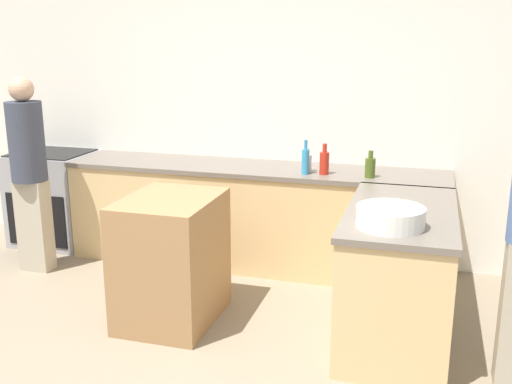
{
  "coord_description": "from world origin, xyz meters",
  "views": [
    {
      "loc": [
        1.43,
        -2.64,
        1.96
      ],
      "look_at": [
        0.31,
        1.16,
        0.93
      ],
      "focal_mm": 42.0,
      "sensor_mm": 36.0,
      "label": 1
    }
  ],
  "objects_px": {
    "range_oven": "(55,198)",
    "mixing_bowl": "(390,217)",
    "hot_sauce_bottle": "(324,162)",
    "person_by_range": "(29,167)",
    "dish_soap_bottle": "(305,161)",
    "vinegar_bottle_clear": "(308,162)",
    "island_table": "(171,259)",
    "olive_oil_bottle": "(370,167)"
  },
  "relations": [
    {
      "from": "hot_sauce_bottle",
      "to": "olive_oil_bottle",
      "type": "distance_m",
      "value": 0.37
    },
    {
      "from": "mixing_bowl",
      "to": "vinegar_bottle_clear",
      "type": "xyz_separation_m",
      "value": [
        -0.76,
        1.31,
        0.02
      ]
    },
    {
      "from": "island_table",
      "to": "dish_soap_bottle",
      "type": "xyz_separation_m",
      "value": [
        0.73,
        1.02,
        0.55
      ]
    },
    {
      "from": "dish_soap_bottle",
      "to": "vinegar_bottle_clear",
      "type": "distance_m",
      "value": 0.1
    },
    {
      "from": "olive_oil_bottle",
      "to": "vinegar_bottle_clear",
      "type": "distance_m",
      "value": 0.52
    },
    {
      "from": "range_oven",
      "to": "vinegar_bottle_clear",
      "type": "height_order",
      "value": "vinegar_bottle_clear"
    },
    {
      "from": "island_table",
      "to": "person_by_range",
      "type": "height_order",
      "value": "person_by_range"
    },
    {
      "from": "mixing_bowl",
      "to": "island_table",
      "type": "bearing_deg",
      "value": 172.53
    },
    {
      "from": "mixing_bowl",
      "to": "person_by_range",
      "type": "height_order",
      "value": "person_by_range"
    },
    {
      "from": "range_oven",
      "to": "hot_sauce_bottle",
      "type": "height_order",
      "value": "hot_sauce_bottle"
    },
    {
      "from": "mixing_bowl",
      "to": "person_by_range",
      "type": "xyz_separation_m",
      "value": [
        -3.0,
        0.73,
        -0.04
      ]
    },
    {
      "from": "island_table",
      "to": "dish_soap_bottle",
      "type": "bearing_deg",
      "value": 54.33
    },
    {
      "from": "range_oven",
      "to": "dish_soap_bottle",
      "type": "bearing_deg",
      "value": -4.04
    },
    {
      "from": "mixing_bowl",
      "to": "hot_sauce_bottle",
      "type": "xyz_separation_m",
      "value": [
        -0.61,
        1.25,
        0.04
      ]
    },
    {
      "from": "vinegar_bottle_clear",
      "to": "hot_sauce_bottle",
      "type": "bearing_deg",
      "value": -19.63
    },
    {
      "from": "range_oven",
      "to": "olive_oil_bottle",
      "type": "relative_size",
      "value": 4.18
    },
    {
      "from": "olive_oil_bottle",
      "to": "vinegar_bottle_clear",
      "type": "xyz_separation_m",
      "value": [
        -0.51,
        0.06,
        -0.01
      ]
    },
    {
      "from": "dish_soap_bottle",
      "to": "person_by_range",
      "type": "height_order",
      "value": "person_by_range"
    },
    {
      "from": "range_oven",
      "to": "island_table",
      "type": "xyz_separation_m",
      "value": [
        1.76,
        -1.19,
        0.0
      ]
    },
    {
      "from": "range_oven",
      "to": "island_table",
      "type": "distance_m",
      "value": 2.13
    },
    {
      "from": "hot_sauce_bottle",
      "to": "dish_soap_bottle",
      "type": "xyz_separation_m",
      "value": [
        -0.15,
        -0.04,
        0.01
      ]
    },
    {
      "from": "island_table",
      "to": "person_by_range",
      "type": "relative_size",
      "value": 0.54
    },
    {
      "from": "hot_sauce_bottle",
      "to": "vinegar_bottle_clear",
      "type": "distance_m",
      "value": 0.16
    },
    {
      "from": "range_oven",
      "to": "mixing_bowl",
      "type": "distance_m",
      "value": 3.57
    },
    {
      "from": "range_oven",
      "to": "hot_sauce_bottle",
      "type": "xyz_separation_m",
      "value": [
        2.64,
        -0.14,
        0.54
      ]
    },
    {
      "from": "olive_oil_bottle",
      "to": "hot_sauce_bottle",
      "type": "bearing_deg",
      "value": 178.4
    },
    {
      "from": "dish_soap_bottle",
      "to": "vinegar_bottle_clear",
      "type": "height_order",
      "value": "dish_soap_bottle"
    },
    {
      "from": "island_table",
      "to": "hot_sauce_bottle",
      "type": "height_order",
      "value": "hot_sauce_bottle"
    },
    {
      "from": "vinegar_bottle_clear",
      "to": "person_by_range",
      "type": "relative_size",
      "value": 0.12
    },
    {
      "from": "dish_soap_bottle",
      "to": "olive_oil_bottle",
      "type": "xyz_separation_m",
      "value": [
        0.51,
        0.03,
        -0.03
      ]
    },
    {
      "from": "dish_soap_bottle",
      "to": "mixing_bowl",
      "type": "bearing_deg",
      "value": -58.02
    },
    {
      "from": "hot_sauce_bottle",
      "to": "person_by_range",
      "type": "xyz_separation_m",
      "value": [
        -2.39,
        -0.53,
        -0.08
      ]
    },
    {
      "from": "range_oven",
      "to": "island_table",
      "type": "bearing_deg",
      "value": -34.14
    },
    {
      "from": "range_oven",
      "to": "olive_oil_bottle",
      "type": "bearing_deg",
      "value": -2.79
    },
    {
      "from": "range_oven",
      "to": "dish_soap_bottle",
      "type": "height_order",
      "value": "dish_soap_bottle"
    },
    {
      "from": "olive_oil_bottle",
      "to": "range_oven",
      "type": "bearing_deg",
      "value": 177.21
    },
    {
      "from": "dish_soap_bottle",
      "to": "person_by_range",
      "type": "bearing_deg",
      "value": -167.7
    },
    {
      "from": "mixing_bowl",
      "to": "hot_sauce_bottle",
      "type": "height_order",
      "value": "hot_sauce_bottle"
    },
    {
      "from": "vinegar_bottle_clear",
      "to": "person_by_range",
      "type": "xyz_separation_m",
      "value": [
        -2.24,
        -0.58,
        -0.05
      ]
    },
    {
      "from": "island_table",
      "to": "mixing_bowl",
      "type": "relative_size",
      "value": 2.24
    },
    {
      "from": "vinegar_bottle_clear",
      "to": "person_by_range",
      "type": "bearing_deg",
      "value": -165.46
    },
    {
      "from": "vinegar_bottle_clear",
      "to": "person_by_range",
      "type": "distance_m",
      "value": 2.31
    }
  ]
}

